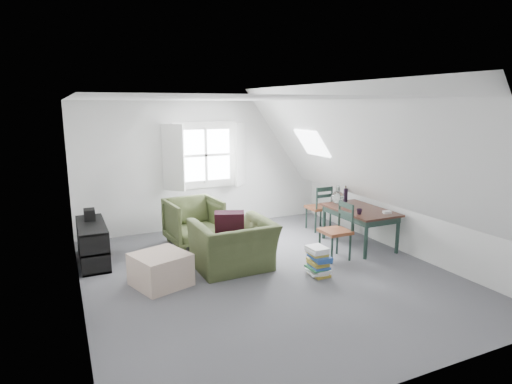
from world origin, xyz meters
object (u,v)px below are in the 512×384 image
dining_chair_far (320,207)px  media_shelf (93,245)px  ottoman (161,269)px  magazine_stack (318,261)px  armchair_near (234,269)px  armchair_far (194,244)px  dining_chair_near (337,230)px  dining_table (360,214)px

dining_chair_far → media_shelf: (-4.17, -0.02, -0.18)m
ottoman → magazine_stack: bearing=-16.4°
armchair_near → armchair_far: bearing=-83.5°
dining_chair_far → dining_chair_near: bearing=57.1°
armchair_far → magazine_stack: size_ratio=2.10×
dining_chair_near → media_shelf: dining_chair_near is taller
dining_chair_far → magazine_stack: (-1.27, -1.92, -0.25)m
armchair_near → armchair_far: size_ratio=1.26×
armchair_near → dining_chair_far: size_ratio=1.27×
armchair_far → media_shelf: 1.74m
dining_chair_far → magazine_stack: 2.32m
armchair_near → dining_chair_near: 1.75m
armchair_far → dining_chair_near: 2.54m
ottoman → armchair_far: bearing=58.5°
armchair_near → media_shelf: size_ratio=0.93×
media_shelf → dining_table: bearing=-10.6°
dining_table → media_shelf: 4.42m
armchair_near → ottoman: size_ratio=1.70×
dining_chair_near → ottoman: bearing=-87.1°
dining_chair_far → dining_chair_near: (-0.62, -1.46, 0.01)m
armchair_near → ottoman: (-1.12, -0.12, 0.22)m
ottoman → magazine_stack: 2.22m
ottoman → magazine_stack: (2.13, -0.63, -0.01)m
ottoman → dining_chair_near: 2.80m
dining_chair_near → magazine_stack: 0.84m
dining_table → dining_chair_near: size_ratio=1.46×
armchair_near → dining_table: 2.47m
armchair_near → dining_chair_far: dining_chair_far is taller
armchair_far → dining_table: dining_table is taller
dining_chair_near → dining_table: bearing=123.3°
ottoman → dining_table: bearing=3.5°
dining_table → magazine_stack: 1.66m
armchair_far → dining_chair_near: bearing=-47.2°
armchair_far → magazine_stack: 2.47m
armchair_near → dining_chair_near: (1.66, -0.28, 0.47)m
dining_table → dining_chair_far: 1.09m
dining_table → ottoman: bearing=178.7°
dining_chair_far → magazine_stack: dining_chair_far is taller
dining_chair_far → magazine_stack: bearing=46.7°
armchair_near → magazine_stack: bearing=142.3°
dining_chair_near → media_shelf: 3.83m
armchair_far → media_shelf: size_ratio=0.74×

